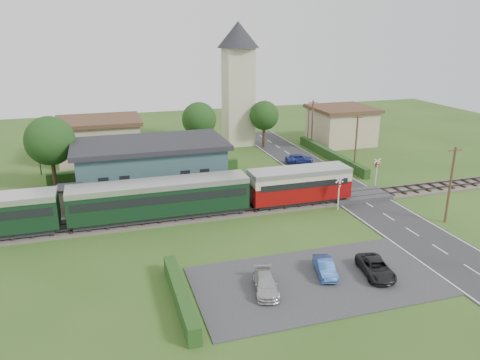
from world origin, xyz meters
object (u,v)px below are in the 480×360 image
object	(u,v)px
train	(124,202)
crossing_signal_far	(377,168)
church_tower	(238,75)
car_park_blue	(325,267)
house_east	(341,125)
car_park_silver	(266,284)
car_on_road	(299,158)
pedestrian_near	(248,187)
station_building	(151,165)
house_west	(99,139)
car_park_dark	(376,268)
pedestrian_far	(89,203)
crossing_signal_near	(339,189)
equipment_hut	(71,199)

from	to	relation	value
train	crossing_signal_far	distance (m)	27.14
church_tower	car_park_blue	world-z (taller)	church_tower
church_tower	house_east	bearing A→B (deg)	-14.93
crossing_signal_far	car_park_silver	bearing A→B (deg)	-138.72
train	car_on_road	xyz separation A→B (m)	(22.84, 13.54, -1.52)
train	pedestrian_near	xyz separation A→B (m)	(12.41, 2.72, -0.81)
church_tower	station_building	bearing A→B (deg)	-131.41
car_on_road	car_park_silver	size ratio (longest dim) A/B	0.96
house_west	car_park_dark	bearing A→B (deg)	-64.58
crossing_signal_far	pedestrian_near	size ratio (longest dim) A/B	1.78
car_park_blue	pedestrian_far	distance (m)	22.78
station_building	pedestrian_far	bearing A→B (deg)	-136.77
car_park_silver	pedestrian_near	xyz separation A→B (m)	(4.34, 16.97, 0.75)
house_east	pedestrian_near	distance (m)	28.55
car_park_silver	train	bearing A→B (deg)	132.11
train	car_park_silver	distance (m)	16.45
church_tower	crossing_signal_near	size ratio (longest dim) A/B	5.37
church_tower	car_park_silver	xyz separation A→B (m)	(-10.36, -40.25, -9.61)
house_east	pedestrian_near	bearing A→B (deg)	-137.48
house_west	car_park_blue	xyz separation A→B (m)	(14.43, -36.38, -2.17)
equipment_hut	car_on_road	size ratio (longest dim) A/B	0.72
crossing_signal_near	pedestrian_near	bearing A→B (deg)	145.33
car_park_silver	pedestrian_far	world-z (taller)	pedestrian_far
car_park_dark	station_building	bearing A→B (deg)	129.09
church_tower	house_east	xyz separation A→B (m)	(15.00, -4.00, -7.43)
car_park_blue	car_park_dark	world-z (taller)	car_park_dark
crossing_signal_far	car_park_dark	bearing A→B (deg)	-122.51
house_west	crossing_signal_near	bearing A→B (deg)	-49.89
car_on_road	pedestrian_far	xyz separation A→B (m)	(-25.88, -10.63, 0.69)
crossing_signal_far	car_park_dark	xyz separation A→B (m)	(-10.77, -16.90, -1.51)
car_park_dark	car_park_blue	bearing A→B (deg)	172.11
equipment_hut	train	distance (m)	5.60
car_park_dark	church_tower	bearing A→B (deg)	97.39
train	house_west	bearing A→B (deg)	93.91
pedestrian_near	crossing_signal_near	bearing A→B (deg)	134.57
house_east	pedestrian_far	size ratio (longest dim) A/B	4.92
church_tower	car_on_road	bearing A→B (deg)	-70.49
train	house_east	bearing A→B (deg)	33.35
station_building	pedestrian_far	world-z (taller)	station_building
church_tower	crossing_signal_near	bearing A→B (deg)	-87.18
crossing_signal_far	car_park_silver	size ratio (longest dim) A/B	0.88
car_on_road	pedestrian_far	distance (m)	27.99
pedestrian_near	pedestrian_far	size ratio (longest dim) A/B	1.03
church_tower	house_west	world-z (taller)	church_tower
house_west	car_park_blue	bearing A→B (deg)	-68.36
train	house_east	world-z (taller)	house_east
equipment_hut	car_park_silver	distance (m)	21.58
equipment_hut	station_building	size ratio (longest dim) A/B	0.16
station_building	car_park_blue	xyz separation A→B (m)	(9.43, -22.38, -2.07)
equipment_hut	car_park_blue	distance (m)	24.08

